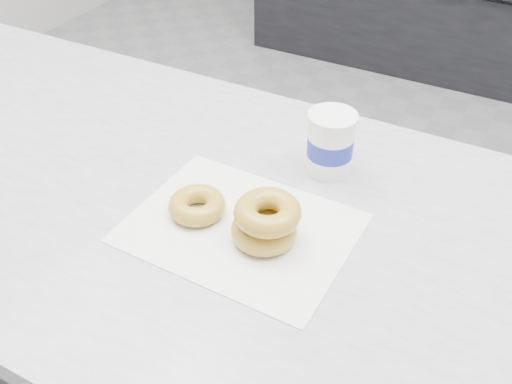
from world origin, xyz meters
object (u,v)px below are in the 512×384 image
Objects in this scene: coffee_cup at (330,143)px; counter at (224,368)px; donut_stack at (266,222)px; donut_single at (197,205)px.

counter is at bearing -112.21° from coffee_cup.
donut_stack is 0.97× the size of coffee_cup.
coffee_cup is (0.14, 0.21, 0.04)m from donut_single.
donut_stack is at bearing -16.16° from counter.
donut_single is at bearing -115.22° from counter.
donut_stack is at bearing -81.40° from coffee_cup.
donut_single reaches higher than counter.
donut_stack is at bearing -1.10° from donut_single.
coffee_cup is at bearing 55.40° from counter.
counter is 27.21× the size of coffee_cup.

